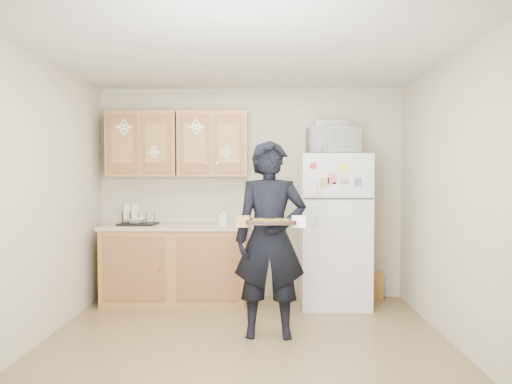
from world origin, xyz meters
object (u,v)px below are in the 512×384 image
person (270,239)px  dish_rack (138,218)px  baking_tray (271,223)px  refrigerator (334,230)px  microwave (333,141)px

person → dish_rack: bearing=142.2°
person → baking_tray: size_ratio=4.35×
refrigerator → microwave: microwave is taller
refrigerator → person: bearing=-123.1°
person → refrigerator: bearing=56.8°
person → baking_tray: (-0.00, -0.30, 0.18)m
person → baking_tray: person is taller
refrigerator → baking_tray: bearing=-117.2°
dish_rack → microwave: bearing=-2.1°
baking_tray → dish_rack: 2.08m
baking_tray → refrigerator: bearing=62.7°
person → baking_tray: 0.35m
refrigerator → baking_tray: (-0.73, -1.42, 0.22)m
person → dish_rack: person is taller
refrigerator → person: (-0.73, -1.12, 0.04)m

